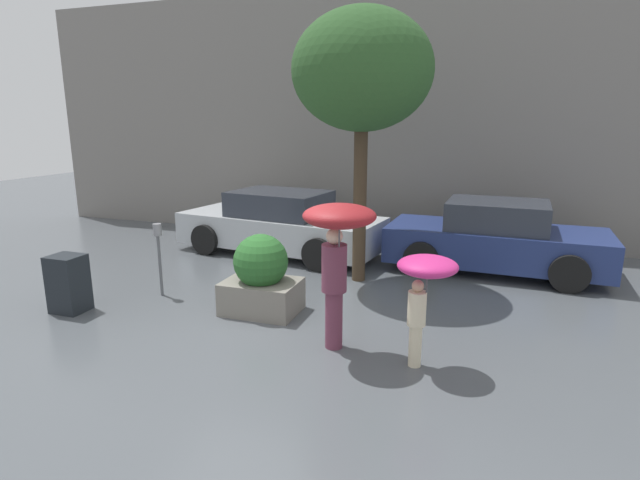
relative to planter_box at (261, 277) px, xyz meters
The scene contains 10 objects.
ground_plane 1.06m from the planter_box, 83.68° to the right, with size 40.00×40.00×0.00m, color #51565B.
building_facade 6.11m from the planter_box, 88.99° to the left, with size 18.00×0.30×6.00m.
planter_box is the anchor object (origin of this frame).
person_adult 1.98m from the planter_box, 31.26° to the right, with size 0.90×0.90×1.93m.
person_child 2.84m from the planter_box, 21.32° to the right, with size 0.71×0.71×1.39m.
parked_car_near 3.60m from the planter_box, 108.61° to the left, with size 4.77×2.43×1.40m.
parked_car_far 4.88m from the planter_box, 45.62° to the left, with size 4.22×2.12×1.40m.
street_tree 3.90m from the planter_box, 63.60° to the left, with size 2.44×2.44×4.79m.
parking_meter 1.99m from the planter_box, behind, with size 0.14×0.14×1.25m.
newspaper_box 3.01m from the planter_box, 161.87° to the right, with size 0.50×0.44×0.90m.
Camera 1 is at (3.13, -5.76, 2.91)m, focal length 28.00 mm.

